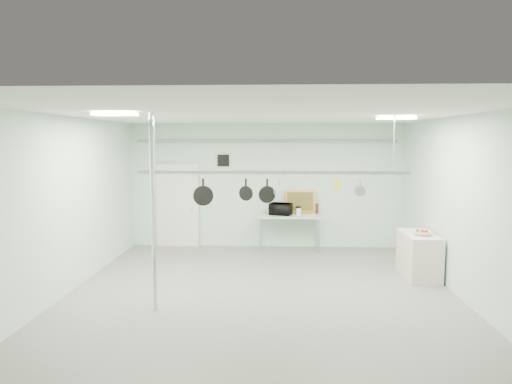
{
  "coord_description": "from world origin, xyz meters",
  "views": [
    {
      "loc": [
        0.26,
        -7.74,
        2.75
      ],
      "look_at": [
        -0.12,
        1.0,
        1.77
      ],
      "focal_mm": 32.0,
      "sensor_mm": 36.0,
      "label": 1
    }
  ],
  "objects_px": {
    "coffee_canister": "(298,212)",
    "skillet_left": "(203,192)",
    "side_cabinet": "(419,255)",
    "skillet_mid": "(246,189)",
    "chrome_pole": "(153,213)",
    "skillet_right": "(267,191)",
    "pot_rack": "(273,171)",
    "fruit_bowl": "(422,233)",
    "microwave": "(281,209)",
    "prep_table": "(289,218)"
  },
  "relations": [
    {
      "from": "side_cabinet",
      "to": "fruit_bowl",
      "type": "xyz_separation_m",
      "value": [
        -0.01,
        -0.16,
        0.49
      ]
    },
    {
      "from": "skillet_right",
      "to": "chrome_pole",
      "type": "bearing_deg",
      "value": -167.57
    },
    {
      "from": "coffee_canister",
      "to": "chrome_pole",
      "type": "bearing_deg",
      "value": -121.24
    },
    {
      "from": "fruit_bowl",
      "to": "prep_table",
      "type": "bearing_deg",
      "value": 137.19
    },
    {
      "from": "side_cabinet",
      "to": "skillet_mid",
      "type": "distance_m",
      "value": 3.88
    },
    {
      "from": "prep_table",
      "to": "microwave",
      "type": "xyz_separation_m",
      "value": [
        -0.22,
        -0.0,
        0.22
      ]
    },
    {
      "from": "side_cabinet",
      "to": "microwave",
      "type": "distance_m",
      "value": 3.58
    },
    {
      "from": "chrome_pole",
      "to": "prep_table",
      "type": "height_order",
      "value": "chrome_pole"
    },
    {
      "from": "chrome_pole",
      "to": "coffee_canister",
      "type": "distance_m",
      "value": 4.91
    },
    {
      "from": "skillet_right",
      "to": "skillet_mid",
      "type": "bearing_deg",
      "value": 165.92
    },
    {
      "from": "side_cabinet",
      "to": "skillet_mid",
      "type": "height_order",
      "value": "skillet_mid"
    },
    {
      "from": "side_cabinet",
      "to": "skillet_right",
      "type": "xyz_separation_m",
      "value": [
        -3.05,
        -1.1,
        1.42
      ]
    },
    {
      "from": "pot_rack",
      "to": "skillet_right",
      "type": "bearing_deg",
      "value": 180.0
    },
    {
      "from": "fruit_bowl",
      "to": "skillet_left",
      "type": "height_order",
      "value": "skillet_left"
    },
    {
      "from": "coffee_canister",
      "to": "skillet_left",
      "type": "xyz_separation_m",
      "value": [
        -1.86,
        -3.26,
        0.84
      ]
    },
    {
      "from": "side_cabinet",
      "to": "coffee_canister",
      "type": "distance_m",
      "value": 3.22
    },
    {
      "from": "prep_table",
      "to": "skillet_left",
      "type": "xyz_separation_m",
      "value": [
        -1.64,
        -3.3,
        1.01
      ]
    },
    {
      "from": "chrome_pole",
      "to": "side_cabinet",
      "type": "distance_m",
      "value": 5.37
    },
    {
      "from": "prep_table",
      "to": "coffee_canister",
      "type": "relative_size",
      "value": 8.85
    },
    {
      "from": "chrome_pole",
      "to": "coffee_canister",
      "type": "height_order",
      "value": "chrome_pole"
    },
    {
      "from": "fruit_bowl",
      "to": "skillet_right",
      "type": "xyz_separation_m",
      "value": [
        -3.04,
        -0.94,
        0.93
      ]
    },
    {
      "from": "side_cabinet",
      "to": "skillet_right",
      "type": "height_order",
      "value": "skillet_right"
    },
    {
      "from": "skillet_left",
      "to": "fruit_bowl",
      "type": "bearing_deg",
      "value": 2.53
    },
    {
      "from": "coffee_canister",
      "to": "fruit_bowl",
      "type": "height_order",
      "value": "coffee_canister"
    },
    {
      "from": "pot_rack",
      "to": "fruit_bowl",
      "type": "xyz_separation_m",
      "value": [
        2.94,
        0.94,
        -1.29
      ]
    },
    {
      "from": "chrome_pole",
      "to": "skillet_left",
      "type": "distance_m",
      "value": 1.14
    },
    {
      "from": "pot_rack",
      "to": "fruit_bowl",
      "type": "distance_m",
      "value": 3.35
    },
    {
      "from": "chrome_pole",
      "to": "skillet_left",
      "type": "height_order",
      "value": "chrome_pole"
    },
    {
      "from": "skillet_right",
      "to": "microwave",
      "type": "bearing_deg",
      "value": 71.09
    },
    {
      "from": "chrome_pole",
      "to": "side_cabinet",
      "type": "bearing_deg",
      "value": 22.41
    },
    {
      "from": "chrome_pole",
      "to": "skillet_right",
      "type": "relative_size",
      "value": 7.61
    },
    {
      "from": "coffee_canister",
      "to": "skillet_right",
      "type": "distance_m",
      "value": 3.46
    },
    {
      "from": "microwave",
      "to": "pot_rack",
      "type": "bearing_deg",
      "value": 105.66
    },
    {
      "from": "chrome_pole",
      "to": "microwave",
      "type": "relative_size",
      "value": 6.06
    },
    {
      "from": "pot_rack",
      "to": "coffee_canister",
      "type": "xyz_separation_m",
      "value": [
        0.63,
        3.26,
        -1.23
      ]
    },
    {
      "from": "side_cabinet",
      "to": "pot_rack",
      "type": "height_order",
      "value": "pot_rack"
    },
    {
      "from": "microwave",
      "to": "fruit_bowl",
      "type": "bearing_deg",
      "value": 158.38
    },
    {
      "from": "chrome_pole",
      "to": "coffee_canister",
      "type": "bearing_deg",
      "value": 58.76
    },
    {
      "from": "skillet_mid",
      "to": "pot_rack",
      "type": "bearing_deg",
      "value": 20.23
    },
    {
      "from": "prep_table",
      "to": "coffee_canister",
      "type": "bearing_deg",
      "value": -8.97
    },
    {
      "from": "skillet_mid",
      "to": "chrome_pole",
      "type": "bearing_deg",
      "value": -127.51
    },
    {
      "from": "fruit_bowl",
      "to": "skillet_right",
      "type": "bearing_deg",
      "value": -162.78
    },
    {
      "from": "microwave",
      "to": "chrome_pole",
      "type": "bearing_deg",
      "value": 82.44
    },
    {
      "from": "side_cabinet",
      "to": "microwave",
      "type": "xyz_separation_m",
      "value": [
        -2.77,
        2.2,
        0.6
      ]
    },
    {
      "from": "microwave",
      "to": "coffee_canister",
      "type": "xyz_separation_m",
      "value": [
        0.44,
        -0.03,
        -0.06
      ]
    },
    {
      "from": "skillet_left",
      "to": "skillet_mid",
      "type": "bearing_deg",
      "value": -10.16
    },
    {
      "from": "coffee_canister",
      "to": "skillet_left",
      "type": "relative_size",
      "value": 0.37
    },
    {
      "from": "coffee_canister",
      "to": "skillet_right",
      "type": "xyz_separation_m",
      "value": [
        -0.72,
        -3.26,
        0.88
      ]
    },
    {
      "from": "microwave",
      "to": "fruit_bowl",
      "type": "relative_size",
      "value": 1.46
    },
    {
      "from": "skillet_left",
      "to": "skillet_mid",
      "type": "xyz_separation_m",
      "value": [
        0.76,
        0.0,
        0.06
      ]
    }
  ]
}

